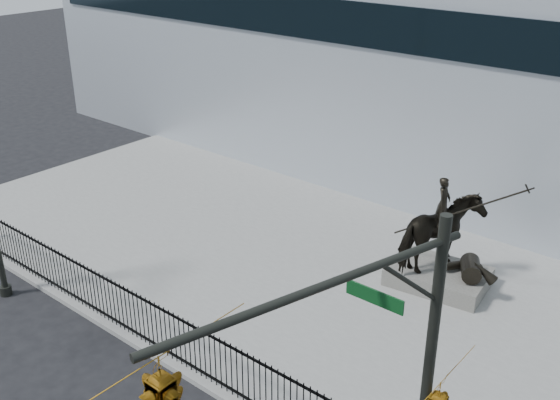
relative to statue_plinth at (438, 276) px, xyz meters
The scene contains 6 objects.
ground 9.53m from the statue_plinth, 108.54° to the right, with size 120.00×120.00×0.00m, color black.
plaza 3.66m from the statue_plinth, 146.24° to the right, with size 30.00×12.00×0.15m, color gray.
building 12.09m from the statue_plinth, 105.41° to the left, with size 44.00×14.00×9.00m, color silver.
picket_fence 8.35m from the statue_plinth, 111.27° to the right, with size 22.10×0.10×1.50m.
statue_plinth is the anchor object (origin of this frame).
equestrian_statue 1.42m from the statue_plinth, ahead, with size 3.72×2.55×3.17m.
Camera 1 is at (10.48, -7.61, 10.93)m, focal length 42.00 mm.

